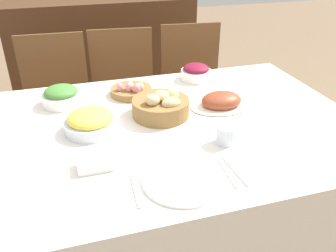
{
  "coord_description": "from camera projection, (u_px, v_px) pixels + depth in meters",
  "views": [
    {
      "loc": [
        -0.34,
        -1.28,
        1.47
      ],
      "look_at": [
        0.01,
        -0.09,
        0.77
      ],
      "focal_mm": 38.0,
      "sensor_mm": 36.0,
      "label": 1
    }
  ],
  "objects": [
    {
      "name": "chair_far_center",
      "position": [
        124.0,
        94.0,
        2.38
      ],
      "size": [
        0.46,
        0.46,
        0.9
      ],
      "rotation": [
        0.0,
        0.0,
        -0.11
      ],
      "color": "brown",
      "rests_on": "ground"
    },
    {
      "name": "chair_far_left",
      "position": [
        57.0,
        102.0,
        2.27
      ],
      "size": [
        0.44,
        0.44,
        0.9
      ],
      "rotation": [
        0.0,
        0.0,
        -0.05
      ],
      "color": "brown",
      "rests_on": "ground"
    },
    {
      "name": "green_salad_bowl",
      "position": [
        62.0,
        96.0,
        1.67
      ],
      "size": [
        0.18,
        0.18,
        0.09
      ],
      "color": "white",
      "rests_on": "dining_table"
    },
    {
      "name": "spoon",
      "position": [
        235.0,
        171.0,
        1.22
      ],
      "size": [
        0.02,
        0.18,
        0.0
      ],
      "rotation": [
        0.0,
        0.0,
        0.05
      ],
      "color": "silver",
      "rests_on": "dining_table"
    },
    {
      "name": "pineapple_bowl",
      "position": [
        91.0,
        122.0,
        1.45
      ],
      "size": [
        0.22,
        0.22,
        0.09
      ],
      "color": "silver",
      "rests_on": "dining_table"
    },
    {
      "name": "bread_basket",
      "position": [
        161.0,
        106.0,
        1.57
      ],
      "size": [
        0.25,
        0.25,
        0.12
      ],
      "color": "olive",
      "rests_on": "dining_table"
    },
    {
      "name": "ham_platter",
      "position": [
        221.0,
        102.0,
        1.66
      ],
      "size": [
        0.29,
        0.21,
        0.08
      ],
      "color": "white",
      "rests_on": "dining_table"
    },
    {
      "name": "knife",
      "position": [
        227.0,
        172.0,
        1.22
      ],
      "size": [
        0.02,
        0.18,
        0.0
      ],
      "rotation": [
        0.0,
        0.0,
        -0.05
      ],
      "color": "silver",
      "rests_on": "dining_table"
    },
    {
      "name": "fork",
      "position": [
        135.0,
        190.0,
        1.13
      ],
      "size": [
        0.02,
        0.18,
        0.0
      ],
      "rotation": [
        0.0,
        0.0,
        -0.05
      ],
      "color": "silver",
      "rests_on": "dining_table"
    },
    {
      "name": "drinking_cup",
      "position": [
        226.0,
        135.0,
        1.37
      ],
      "size": [
        0.08,
        0.08,
        0.07
      ],
      "color": "silver",
      "rests_on": "dining_table"
    },
    {
      "name": "ground_plane",
      "position": [
        161.0,
        247.0,
        1.87
      ],
      "size": [
        12.0,
        12.0,
        0.0
      ],
      "primitive_type": "plane",
      "color": "#7F664C"
    },
    {
      "name": "dining_table",
      "position": [
        160.0,
        192.0,
        1.69
      ],
      "size": [
        1.73,
        1.14,
        0.73
      ],
      "color": "white",
      "rests_on": "ground"
    },
    {
      "name": "butter_dish",
      "position": [
        96.0,
        164.0,
        1.24
      ],
      "size": [
        0.13,
        0.08,
        0.03
      ],
      "color": "white",
      "rests_on": "dining_table"
    },
    {
      "name": "chair_far_right",
      "position": [
        194.0,
        85.0,
        2.51
      ],
      "size": [
        0.46,
        0.46,
        0.9
      ],
      "rotation": [
        0.0,
        0.0,
        -0.1
      ],
      "color": "brown",
      "rests_on": "ground"
    },
    {
      "name": "beet_salad_bowl",
      "position": [
        196.0,
        72.0,
        1.95
      ],
      "size": [
        0.17,
        0.17,
        0.09
      ],
      "color": "white",
      "rests_on": "dining_table"
    },
    {
      "name": "dinner_plate",
      "position": [
        183.0,
        180.0,
        1.17
      ],
      "size": [
        0.27,
        0.27,
        0.01
      ],
      "color": "white",
      "rests_on": "dining_table"
    },
    {
      "name": "sideboard",
      "position": [
        104.0,
        55.0,
        3.16
      ],
      "size": [
        1.56,
        0.44,
        0.95
      ],
      "color": "#4C2D19",
      "rests_on": "ground"
    },
    {
      "name": "egg_basket",
      "position": [
        132.0,
        90.0,
        1.77
      ],
      "size": [
        0.21,
        0.21,
        0.08
      ],
      "color": "olive",
      "rests_on": "dining_table"
    }
  ]
}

